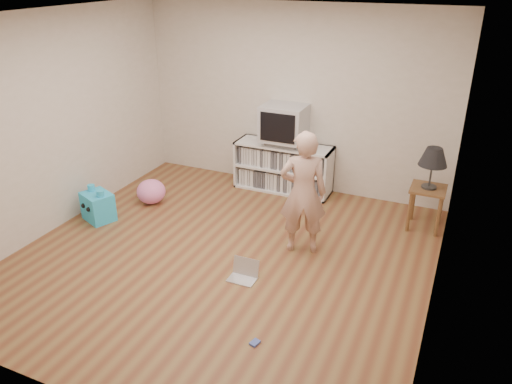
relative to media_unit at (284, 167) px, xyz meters
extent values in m
plane|color=brown|center=(0.05, -2.04, -0.35)|extent=(4.50, 4.50, 0.00)
cube|color=beige|center=(0.05, 0.21, 0.95)|extent=(4.50, 0.02, 2.60)
cube|color=beige|center=(0.05, -4.29, 0.95)|extent=(4.50, 0.02, 2.60)
cube|color=beige|center=(-2.20, -2.04, 0.95)|extent=(0.02, 4.50, 2.60)
cube|color=beige|center=(2.30, -2.04, 0.95)|extent=(0.02, 4.50, 2.60)
cube|color=white|center=(0.05, -2.04, 2.25)|extent=(4.50, 4.50, 0.01)
cube|color=white|center=(0.00, 0.19, 0.00)|extent=(1.40, 0.03, 0.70)
cube|color=white|center=(-0.68, -0.02, 0.00)|extent=(0.03, 0.45, 0.70)
cube|color=white|center=(0.68, -0.02, 0.00)|extent=(0.03, 0.45, 0.70)
cube|color=white|center=(0.00, -0.02, -0.33)|extent=(1.40, 0.45, 0.03)
cube|color=white|center=(0.00, -0.02, 0.00)|extent=(1.34, 0.45, 0.03)
cube|color=white|center=(0.00, -0.02, 0.33)|extent=(1.40, 0.45, 0.03)
cube|color=silver|center=(0.00, -0.02, 0.00)|extent=(1.26, 0.36, 0.64)
cube|color=gray|center=(0.00, -0.02, 0.39)|extent=(0.45, 0.35, 0.07)
cube|color=#B5B5BB|center=(0.00, -0.02, 0.67)|extent=(0.60, 0.52, 0.50)
cube|color=black|center=(0.00, -0.28, 0.67)|extent=(0.50, 0.01, 0.40)
cylinder|color=brown|center=(1.87, -0.56, -0.09)|extent=(0.04, 0.04, 0.52)
cylinder|color=brown|center=(2.21, -0.56, -0.09)|extent=(0.04, 0.04, 0.52)
cylinder|color=brown|center=(1.87, -0.22, -0.09)|extent=(0.04, 0.04, 0.52)
cylinder|color=brown|center=(2.21, -0.22, -0.09)|extent=(0.04, 0.04, 0.52)
cube|color=brown|center=(2.04, -0.39, 0.19)|extent=(0.42, 0.42, 0.03)
cylinder|color=#333333|center=(2.04, -0.39, 0.21)|extent=(0.18, 0.18, 0.02)
cylinder|color=#333333|center=(2.04, -0.39, 0.39)|extent=(0.02, 0.02, 0.32)
imported|color=#D1A28E|center=(0.80, -1.51, 0.37)|extent=(0.61, 0.51, 1.44)
cube|color=silver|center=(0.44, -2.36, -0.34)|extent=(0.29, 0.21, 0.01)
cube|color=silver|center=(0.44, -2.25, -0.24)|extent=(0.29, 0.06, 0.19)
cube|color=black|center=(0.44, -2.25, -0.24)|extent=(0.26, 0.05, 0.15)
cube|color=#4960C4|center=(0.96, -3.19, -0.34)|extent=(0.09, 0.10, 0.02)
cube|color=#26B9FC|center=(-1.84, -1.87, -0.17)|extent=(0.48, 0.43, 0.37)
cylinder|color=#26B9FC|center=(-1.96, -1.82, 0.06)|extent=(0.09, 0.09, 0.08)
cylinder|color=#26B9FC|center=(-1.73, -1.92, 0.06)|extent=(0.09, 0.09, 0.08)
sphere|color=black|center=(-1.97, -1.99, -0.12)|extent=(0.06, 0.06, 0.06)
sphere|color=black|center=(-1.84, -2.05, -0.12)|extent=(0.06, 0.06, 0.06)
ellipsoid|color=pink|center=(-1.51, -1.17, -0.18)|extent=(0.40, 0.40, 0.34)
camera|label=1|loc=(2.36, -6.31, 2.70)|focal=35.00mm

